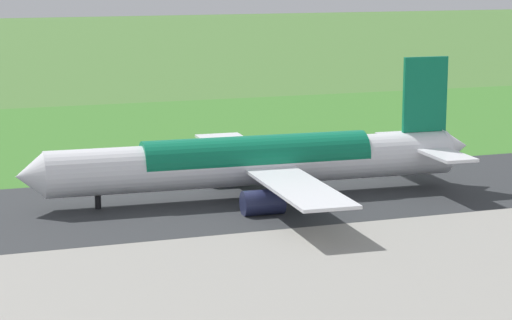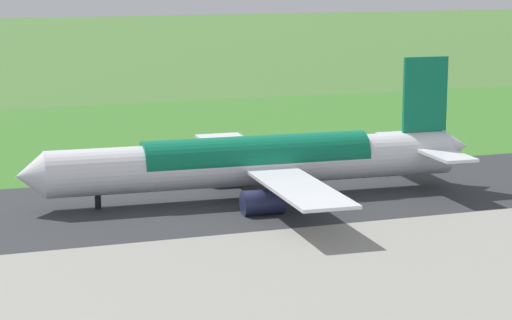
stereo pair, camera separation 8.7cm
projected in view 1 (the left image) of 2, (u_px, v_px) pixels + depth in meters
ground_plane at (138, 208)px, 111.61m from camera, size 800.00×800.00×0.00m
runway_asphalt at (138, 207)px, 111.60m from camera, size 600.00×28.14×0.06m
grass_verge_foreground at (76, 143)px, 151.44m from camera, size 600.00×80.00×0.04m
airliner_main at (259, 161)px, 115.34m from camera, size 54.10×44.21×15.88m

